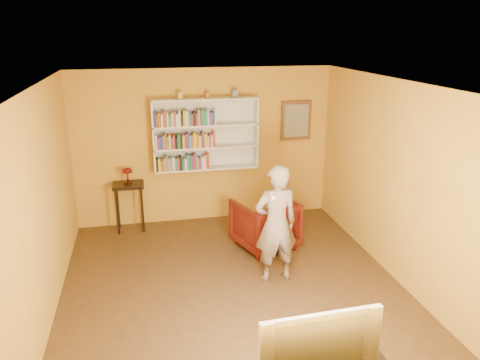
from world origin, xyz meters
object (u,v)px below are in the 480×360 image
Objects in this scene: television at (315,338)px; ruby_lustre at (127,172)px; person at (276,224)px; console_table at (129,192)px; armchair at (265,224)px; bookshelf at (205,134)px.

ruby_lustre is at bearing 107.49° from television.
console_table is at bearing -52.41° from person.
person is (-0.12, -1.02, 0.43)m from armchair.
console_table is (-1.35, -0.16, -0.90)m from bookshelf.
console_table is 3.02× the size of ruby_lustre.
bookshelf is at bearing 91.05° from television.
person is 2.39m from television.
armchair is 0.80× the size of television.
television is (1.62, -4.50, -0.24)m from ruby_lustre.
ruby_lustre is 2.45m from armchair.
armchair is 0.52× the size of person.
television is at bearing 63.06° from armchair.
bookshelf is 2.15× the size of console_table.
television is at bearing -86.69° from bookshelf.
television is (-0.34, -2.36, -0.03)m from person.
ruby_lustre is 4.79m from television.
armchair is at bearing -28.31° from console_table.
console_table is at bearing -47.40° from armchair.
console_table is 4.78m from television.
person is at bearing -75.08° from bookshelf.
ruby_lustre is (-1.35, -0.16, -0.56)m from bookshelf.
armchair is 1.11m from person.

